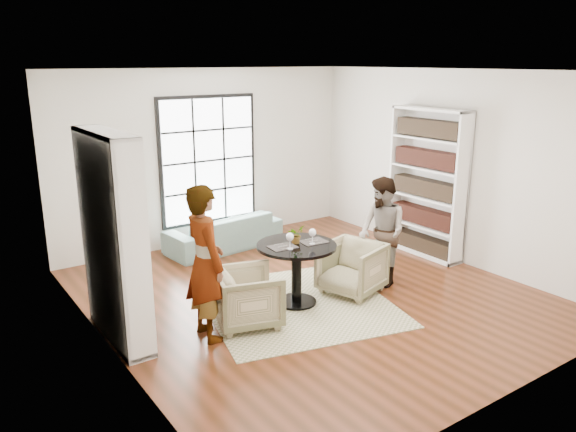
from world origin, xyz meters
TOP-DOWN VIEW (x-y plane):
  - ground at (0.00, 0.00)m, footprint 6.00×6.00m
  - room_shell at (0.00, 0.54)m, footprint 6.00×6.01m
  - rug at (-0.34, -0.16)m, footprint 2.85×2.85m
  - pedestal_table at (-0.34, -0.12)m, footprint 1.04×1.04m
  - sofa at (-0.02, 2.45)m, footprint 2.07×0.98m
  - armchair_left at (-1.17, -0.26)m, footprint 0.95×0.94m
  - armchair_right at (0.51, -0.24)m, footprint 0.97×0.96m
  - person_left at (-1.72, -0.26)m, footprint 0.46×0.68m
  - person_right at (1.06, -0.24)m, footprint 0.72×0.85m
  - placemat_left at (-0.55, -0.10)m, footprint 0.36×0.28m
  - placemat_right at (-0.10, -0.16)m, footprint 0.36×0.28m
  - cutlery_left at (-0.55, -0.10)m, footprint 0.15×0.23m
  - cutlery_right at (-0.10, -0.16)m, footprint 0.15×0.23m
  - wine_glass_left at (-0.52, -0.22)m, footprint 0.10×0.10m
  - wine_glass_right at (-0.17, -0.23)m, footprint 0.10×0.10m
  - flower_centerpiece at (-0.31, -0.06)m, footprint 0.26×0.24m

SIDE VIEW (x-z plane):
  - ground at x=0.00m, z-range 0.00..0.00m
  - rug at x=-0.34m, z-range 0.00..0.01m
  - sofa at x=-0.02m, z-range 0.00..0.58m
  - armchair_left at x=-1.17m, z-range 0.00..0.70m
  - armchair_right at x=0.51m, z-range 0.00..0.71m
  - pedestal_table at x=-0.34m, z-range 0.18..1.01m
  - person_right at x=1.06m, z-range 0.00..1.56m
  - placemat_left at x=-0.55m, z-range 0.83..0.83m
  - placemat_right at x=-0.10m, z-range 0.83..0.83m
  - cutlery_left at x=-0.55m, z-range 0.83..0.84m
  - cutlery_right at x=-0.10m, z-range 0.83..0.84m
  - person_left at x=-1.72m, z-range 0.00..1.82m
  - flower_centerpiece at x=-0.31m, z-range 0.83..1.06m
  - wine_glass_right at x=-0.17m, z-range 0.87..1.08m
  - wine_glass_left at x=-0.52m, z-range 0.87..1.09m
  - room_shell at x=0.00m, z-range -1.74..4.26m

